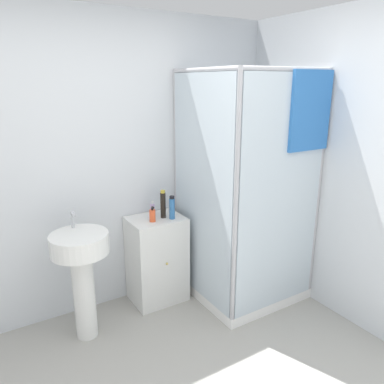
# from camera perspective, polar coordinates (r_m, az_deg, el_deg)

# --- Properties ---
(wall_back) EXTENTS (6.40, 0.06, 2.50)m
(wall_back) POSITION_cam_1_polar(r_m,az_deg,el_deg) (3.21, -14.74, 3.52)
(wall_back) COLOR silver
(wall_back) RESTS_ON ground_plane
(shower_enclosure) EXTENTS (0.93, 0.96, 2.05)m
(shower_enclosure) POSITION_cam_1_polar(r_m,az_deg,el_deg) (3.46, 7.94, -7.19)
(shower_enclosure) COLOR white
(shower_enclosure) RESTS_ON ground_plane
(vanity_cabinet) EXTENTS (0.48, 0.39, 0.79)m
(vanity_cabinet) POSITION_cam_1_polar(r_m,az_deg,el_deg) (3.45, -5.36, -10.15)
(vanity_cabinet) COLOR silver
(vanity_cabinet) RESTS_ON ground_plane
(sink) EXTENTS (0.43, 0.43, 1.00)m
(sink) POSITION_cam_1_polar(r_m,az_deg,el_deg) (2.99, -16.49, -10.68)
(sink) COLOR white
(sink) RESTS_ON ground_plane
(soap_dispenser) EXTENTS (0.05, 0.05, 0.14)m
(soap_dispenser) POSITION_cam_1_polar(r_m,az_deg,el_deg) (3.20, -6.05, -3.57)
(soap_dispenser) COLOR #E5562D
(soap_dispenser) RESTS_ON vanity_cabinet
(shampoo_bottle_tall_black) EXTENTS (0.05, 0.05, 0.25)m
(shampoo_bottle_tall_black) POSITION_cam_1_polar(r_m,az_deg,el_deg) (3.26, -4.43, -1.88)
(shampoo_bottle_tall_black) COLOR black
(shampoo_bottle_tall_black) RESTS_ON vanity_cabinet
(shampoo_bottle_blue) EXTENTS (0.05, 0.05, 0.21)m
(shampoo_bottle_blue) POSITION_cam_1_polar(r_m,az_deg,el_deg) (3.23, -3.06, -2.42)
(shampoo_bottle_blue) COLOR #2D66A3
(shampoo_bottle_blue) RESTS_ON vanity_cabinet
(lotion_bottle_white) EXTENTS (0.04, 0.04, 0.14)m
(lotion_bottle_white) POSITION_cam_1_polar(r_m,az_deg,el_deg) (3.32, -6.05, -2.72)
(lotion_bottle_white) COLOR #B299C6
(lotion_bottle_white) RESTS_ON vanity_cabinet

